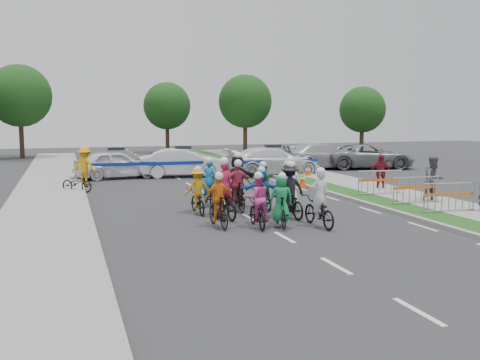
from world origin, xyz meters
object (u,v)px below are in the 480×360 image
object	(u,v)px
rider_9	(237,191)
marshal_hiviz	(85,166)
civilian_sedan	(322,156)
rider_12	(209,189)
police_car_0	(116,164)
police_car_2	(273,161)
parked_bike	(77,183)
rider_1	(281,205)
cone_0	(302,181)
barrier_0	(449,199)
tree_1	(245,102)
cone_1	(308,172)
barrier_1	(416,192)
rider_4	(289,196)
rider_11	(237,183)
rider_5	(261,196)
rider_6	(223,198)
tree_2	(362,110)
tree_3	(20,96)
spectator_2	(380,173)
rider_7	(289,190)
civilian_suv	(369,156)
tree_4	(167,106)
police_car_1	(183,163)
spectator_1	(434,180)
rider_3	(218,206)
barrier_2	(380,184)
rider_2	(257,207)
rider_8	(262,191)
rider_0	(319,207)
rider_10	(197,195)

from	to	relation	value
rider_9	marshal_hiviz	size ratio (longest dim) A/B	1.00
civilian_sedan	marshal_hiviz	bearing A→B (deg)	98.21
rider_12	police_car_0	size ratio (longest dim) A/B	0.41
police_car_2	parked_bike	distance (m)	11.29
rider_1	cone_0	size ratio (longest dim) A/B	2.43
police_car_0	barrier_0	bearing A→B (deg)	-153.25
rider_1	tree_1	bearing A→B (deg)	-95.33
rider_12	tree_1	size ratio (longest dim) A/B	0.27
cone_1	tree_1	world-z (taller)	tree_1
barrier_0	barrier_1	world-z (taller)	same
rider_4	barrier_0	xyz separation A→B (m)	(5.40, -1.30, -0.18)
rider_11	police_car_2	bearing A→B (deg)	-109.38
rider_5	rider_6	bearing A→B (deg)	-5.98
parked_bike	tree_2	xyz separation A→B (m)	(23.32, 14.86, 3.42)
tree_3	police_car_2	bearing A→B (deg)	-50.40
cone_1	spectator_2	bearing A→B (deg)	-80.15
parked_bike	tree_1	size ratio (longest dim) A/B	0.23
rider_6	police_car_2	distance (m)	12.88
rider_7	tree_1	size ratio (longest dim) A/B	0.29
civilian_suv	tree_4	size ratio (longest dim) A/B	0.89
cone_0	tree_3	bearing A→B (deg)	121.28
police_car_0	parked_bike	world-z (taller)	police_car_0
police_car_2	civilian_sedan	xyz separation A→B (m)	(4.33, 2.44, 0.02)
police_car_1	marshal_hiviz	bearing A→B (deg)	117.72
police_car_0	police_car_1	world-z (taller)	police_car_1
rider_6	spectator_1	bearing A→B (deg)	174.46
spectator_1	tree_1	xyz separation A→B (m)	(1.34, 26.56, 3.60)
civilian_suv	marshal_hiviz	xyz separation A→B (m)	(-17.60, -2.60, 0.15)
police_car_1	police_car_2	size ratio (longest dim) A/B	0.86
rider_1	spectator_2	world-z (taller)	rider_1
rider_9	tree_2	world-z (taller)	tree_2
civilian_sedan	barrier_1	world-z (taller)	civilian_sedan
rider_3	barrier_2	size ratio (longest dim) A/B	0.86
tree_2	tree_3	distance (m)	27.68
cone_0	spectator_2	bearing A→B (deg)	-34.96
rider_4	civilian_suv	bearing A→B (deg)	-135.00
rider_3	barrier_2	bearing A→B (deg)	-159.08
barrier_0	tree_3	bearing A→B (deg)	117.15
marshal_hiviz	cone_1	bearing A→B (deg)	-145.94
police_car_1	parked_bike	bearing A→B (deg)	135.64
rider_2	rider_8	distance (m)	3.20
police_car_1	police_car_0	bearing A→B (deg)	92.93
rider_0	marshal_hiviz	bearing A→B (deg)	-64.86
rider_8	barrier_1	xyz separation A→B (m)	(5.72, -1.21, -0.10)
tree_1	rider_3	bearing A→B (deg)	-110.29
rider_9	civilian_sedan	size ratio (longest dim) A/B	0.33
rider_0	police_car_0	world-z (taller)	rider_0
rider_7	tree_4	distance (m)	30.43
rider_5	rider_10	xyz separation A→B (m)	(-1.83, 1.39, -0.08)
spectator_1	police_car_0	bearing A→B (deg)	132.05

